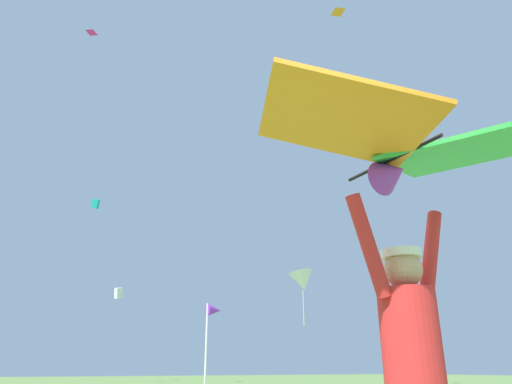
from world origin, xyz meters
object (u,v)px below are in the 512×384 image
at_px(distant_kite_white_mid_left, 303,281).
at_px(distant_kite_orange_far_center, 338,12).
at_px(distant_kite_white_high_left, 119,293).
at_px(marker_flag, 213,319).
at_px(distant_kite_teal_mid_right, 96,204).
at_px(held_stunt_kite, 401,146).
at_px(distant_kite_magenta_low_right, 92,32).
at_px(kite_flyer_person, 414,368).

bearing_deg(distant_kite_white_mid_left, distant_kite_orange_far_center, -64.16).
bearing_deg(distant_kite_white_high_left, marker_flag, -98.31).
bearing_deg(distant_kite_teal_mid_right, marker_flag, -93.50).
relative_size(distant_kite_white_high_left, marker_flag, 0.40).
xyz_separation_m(held_stunt_kite, distant_kite_white_high_left, (5.23, 31.86, 3.57)).
xyz_separation_m(held_stunt_kite, distant_kite_magenta_low_right, (0.24, 24.30, 18.58)).
bearing_deg(distant_kite_white_mid_left, distant_kite_white_high_left, 110.19).
height_order(kite_flyer_person, distant_kite_white_mid_left, distant_kite_white_mid_left).
bearing_deg(held_stunt_kite, distant_kite_magenta_low_right, 89.44).
height_order(distant_kite_magenta_low_right, distant_kite_white_mid_left, distant_kite_magenta_low_right).
relative_size(distant_kite_orange_far_center, marker_flag, 0.44).
bearing_deg(distant_kite_orange_far_center, distant_kite_white_mid_left, 115.84).
bearing_deg(distant_kite_magenta_low_right, marker_flag, -85.82).
relative_size(held_stunt_kite, distant_kite_teal_mid_right, 2.50).
bearing_deg(marker_flag, distant_kite_orange_far_center, 36.93).
distance_m(distant_kite_magenta_low_right, distant_kite_teal_mid_right, 12.75).
distance_m(distant_kite_teal_mid_right, distant_kite_orange_far_center, 22.27).
bearing_deg(distant_kite_white_mid_left, distant_kite_magenta_low_right, 145.05).
bearing_deg(distant_kite_white_high_left, kite_flyer_person, -99.36).
relative_size(distant_kite_teal_mid_right, distant_kite_orange_far_center, 0.95).
bearing_deg(distant_kite_magenta_low_right, distant_kite_white_mid_left, -34.95).
distance_m(distant_kite_white_mid_left, marker_flag, 14.23).
height_order(kite_flyer_person, distant_kite_teal_mid_right, distant_kite_teal_mid_right).
height_order(distant_kite_white_high_left, distant_kite_teal_mid_right, distant_kite_teal_mid_right).
relative_size(held_stunt_kite, distant_kite_white_mid_left, 0.81).
bearing_deg(distant_kite_orange_far_center, held_stunt_kite, -129.75).
xyz_separation_m(distant_kite_teal_mid_right, marker_flag, (-1.65, -27.07, -10.88)).
distance_m(held_stunt_kite, distant_kite_white_mid_left, 20.24).
height_order(distant_kite_white_high_left, marker_flag, distant_kite_white_high_left).
bearing_deg(kite_flyer_person, distant_kite_white_high_left, 80.64).
height_order(held_stunt_kite, distant_kite_orange_far_center, distant_kite_orange_far_center).
xyz_separation_m(kite_flyer_person, distant_kite_white_mid_left, (10.71, 16.88, 3.95)).
xyz_separation_m(distant_kite_white_high_left, distant_kite_white_mid_left, (5.47, -14.88, -0.96)).
bearing_deg(kite_flyer_person, held_stunt_kite, -88.30).
height_order(distant_kite_white_mid_left, marker_flag, distant_kite_white_mid_left).
relative_size(distant_kite_white_mid_left, marker_flag, 1.29).
height_order(kite_flyer_person, distant_kite_orange_far_center, distant_kite_orange_far_center).
bearing_deg(kite_flyer_person, marker_flag, 76.58).
distance_m(kite_flyer_person, distant_kite_magenta_low_right, 31.35).
relative_size(distant_kite_white_high_left, distant_kite_white_mid_left, 0.31).
height_order(distant_kite_magenta_low_right, distant_kite_white_high_left, distant_kite_magenta_low_right).
bearing_deg(distant_kite_orange_far_center, distant_kite_white_high_left, 111.06).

